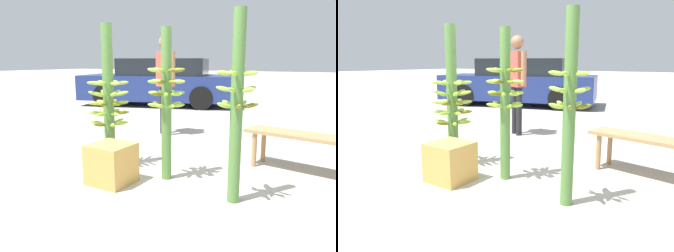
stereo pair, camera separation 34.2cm
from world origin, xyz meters
The scene contains 8 objects.
ground_plane centered at (0.00, 0.00, 0.00)m, with size 80.00×80.00×0.00m, color #B2AA9E.
banana_stalk_left centered at (-0.79, 0.36, 0.83)m, with size 0.48×0.49×1.70m.
banana_stalk_center centered at (0.02, 0.33, 0.86)m, with size 0.40×0.40×1.62m.
banana_stalk_right centered at (0.86, 0.12, 0.88)m, with size 0.38×0.38×1.72m.
vendor_person centered at (-1.12, 2.26, 1.04)m, with size 0.53×0.35×1.70m.
market_bench centered at (1.35, 1.27, 0.39)m, with size 1.50×0.62×0.46m.
parked_car centered at (-3.31, 5.68, 0.66)m, with size 4.77×3.06×1.35m.
produce_crate centered at (-0.42, -0.07, 0.21)m, with size 0.42×0.42×0.42m.
Camera 1 is at (1.75, -2.64, 1.27)m, focal length 35.00 mm.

